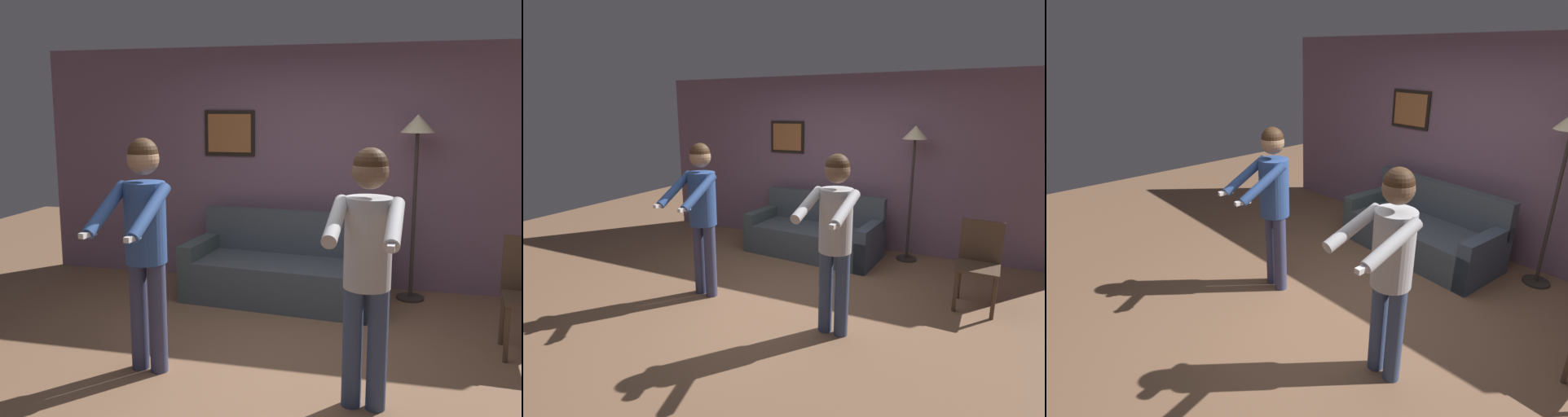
{
  "view_description": "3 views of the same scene",
  "coord_description": "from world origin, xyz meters",
  "views": [
    {
      "loc": [
        0.9,
        -4.01,
        1.95
      ],
      "look_at": [
        -0.03,
        -0.26,
        1.27
      ],
      "focal_mm": 40.0,
      "sensor_mm": 36.0,
      "label": 1
    },
    {
      "loc": [
        1.79,
        -3.79,
        2.06
      ],
      "look_at": [
        0.12,
        -0.29,
        1.13
      ],
      "focal_mm": 28.0,
      "sensor_mm": 36.0,
      "label": 2
    },
    {
      "loc": [
        2.18,
        -2.59,
        2.43
      ],
      "look_at": [
        -0.23,
        -0.39,
        1.14
      ],
      "focal_mm": 28.0,
      "sensor_mm": 36.0,
      "label": 3
    }
  ],
  "objects": [
    {
      "name": "back_wall_assembly",
      "position": [
        -0.01,
        2.24,
        1.3
      ],
      "size": [
        6.4,
        0.09,
        2.6
      ],
      "color": "slate",
      "rests_on": "ground_plane"
    },
    {
      "name": "torchiere_lamp",
      "position": [
        1.01,
        1.92,
        1.57
      ],
      "size": [
        0.33,
        0.33,
        1.88
      ],
      "color": "#332D28",
      "rests_on": "ground_plane"
    },
    {
      "name": "person_standing_right",
      "position": [
        0.7,
        -0.43,
        1.04
      ],
      "size": [
        0.45,
        0.72,
        1.71
      ],
      "color": "#3A4A6E",
      "rests_on": "ground_plane"
    },
    {
      "name": "person_standing_left",
      "position": [
        -0.9,
        -0.25,
        1.05
      ],
      "size": [
        0.48,
        0.69,
        1.74
      ],
      "color": "#3D4064",
      "rests_on": "ground_plane"
    },
    {
      "name": "couch",
      "position": [
        -0.28,
        1.6,
        0.28
      ],
      "size": [
        1.97,
        1.02,
        0.87
      ],
      "color": "#464E56",
      "rests_on": "ground_plane"
    },
    {
      "name": "ground_plane",
      "position": [
        0.0,
        0.0,
        0.0
      ],
      "size": [
        12.0,
        12.0,
        0.0
      ],
      "primitive_type": "plane",
      "color": "brown"
    }
  ]
}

